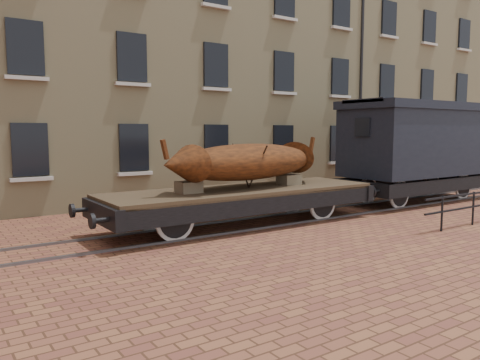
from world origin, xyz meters
TOP-DOWN VIEW (x-y plane):
  - ground at (0.00, 0.00)m, footprint 90.00×90.00m
  - warehouse_cream at (3.00, 9.99)m, footprint 40.00×10.19m
  - rail_track at (0.00, 0.00)m, footprint 30.00×1.52m
  - flatcar_wagon at (-1.14, 0.00)m, footprint 9.45×2.56m
  - iron_boat at (-0.91, 0.00)m, footprint 6.11×2.47m
  - goods_van at (7.29, 0.00)m, footprint 7.57×2.76m

SIDE VIEW (x-z plane):
  - ground at x=0.00m, z-range 0.00..0.00m
  - rail_track at x=0.00m, z-range 0.00..0.06m
  - flatcar_wagon at x=-1.14m, z-range 0.18..1.60m
  - iron_boat at x=-0.91m, z-range 1.15..2.64m
  - goods_van at x=7.29m, z-range 0.50..4.41m
  - warehouse_cream at x=3.00m, z-range 0.00..14.00m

